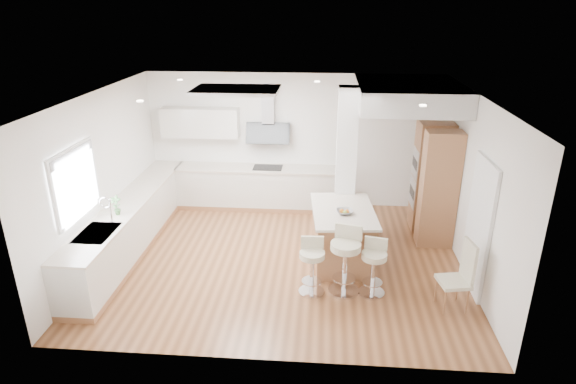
# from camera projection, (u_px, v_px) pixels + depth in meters

# --- Properties ---
(ground) EXTENTS (6.00, 6.00, 0.00)m
(ground) POSITION_uv_depth(u_px,v_px,m) (282.00, 259.00, 8.25)
(ground) COLOR #925B36
(ground) RESTS_ON ground
(ceiling) EXTENTS (6.00, 5.00, 0.02)m
(ceiling) POSITION_uv_depth(u_px,v_px,m) (282.00, 259.00, 8.25)
(ceiling) COLOR silver
(ceiling) RESTS_ON ground
(wall_back) EXTENTS (6.00, 0.04, 2.80)m
(wall_back) POSITION_uv_depth(u_px,v_px,m) (293.00, 141.00, 10.05)
(wall_back) COLOR white
(wall_back) RESTS_ON ground
(wall_left) EXTENTS (0.04, 5.00, 2.80)m
(wall_left) POSITION_uv_depth(u_px,v_px,m) (102.00, 178.00, 7.95)
(wall_left) COLOR white
(wall_left) RESTS_ON ground
(wall_right) EXTENTS (0.04, 5.00, 2.80)m
(wall_right) POSITION_uv_depth(u_px,v_px,m) (473.00, 188.00, 7.51)
(wall_right) COLOR white
(wall_right) RESTS_ON ground
(skylight) EXTENTS (4.10, 2.10, 0.06)m
(skylight) POSITION_uv_depth(u_px,v_px,m) (237.00, 90.00, 7.84)
(skylight) COLOR white
(skylight) RESTS_ON ground
(window_left) EXTENTS (0.06, 1.28, 1.07)m
(window_left) POSITION_uv_depth(u_px,v_px,m) (75.00, 180.00, 7.01)
(window_left) COLOR white
(window_left) RESTS_ON ground
(doorway_right) EXTENTS (0.05, 1.00, 2.10)m
(doorway_right) POSITION_uv_depth(u_px,v_px,m) (479.00, 228.00, 7.11)
(doorway_right) COLOR #4C453C
(doorway_right) RESTS_ON ground
(counter_left) EXTENTS (0.63, 4.50, 1.35)m
(counter_left) POSITION_uv_depth(u_px,v_px,m) (131.00, 224.00, 8.49)
(counter_left) COLOR #A56F46
(counter_left) RESTS_ON ground
(counter_back) EXTENTS (3.62, 0.63, 2.50)m
(counter_back) POSITION_uv_depth(u_px,v_px,m) (249.00, 176.00, 10.12)
(counter_back) COLOR #A56F46
(counter_back) RESTS_ON ground
(pillar) EXTENTS (0.35, 0.35, 2.80)m
(pillar) POSITION_uv_depth(u_px,v_px,m) (346.00, 166.00, 8.54)
(pillar) COLOR white
(pillar) RESTS_ON ground
(soffit) EXTENTS (1.78, 2.20, 0.40)m
(soffit) POSITION_uv_depth(u_px,v_px,m) (408.00, 94.00, 8.43)
(soffit) COLOR silver
(soffit) RESTS_ON ground
(oven_column) EXTENTS (0.63, 1.21, 2.10)m
(oven_column) POSITION_uv_depth(u_px,v_px,m) (434.00, 181.00, 8.80)
(oven_column) COLOR #A56F46
(oven_column) RESTS_ON ground
(peninsula) EXTENTS (1.13, 1.60, 1.00)m
(peninsula) POSITION_uv_depth(u_px,v_px,m) (342.00, 235.00, 8.08)
(peninsula) COLOR #A56F46
(peninsula) RESTS_ON ground
(bar_stool_a) EXTENTS (0.41, 0.41, 0.88)m
(bar_stool_a) POSITION_uv_depth(u_px,v_px,m) (312.00, 263.00, 7.15)
(bar_stool_a) COLOR silver
(bar_stool_a) RESTS_ON ground
(bar_stool_b) EXTENTS (0.57, 0.57, 1.05)m
(bar_stool_b) POSITION_uv_depth(u_px,v_px,m) (346.00, 257.00, 7.14)
(bar_stool_b) COLOR silver
(bar_stool_b) RESTS_ON ground
(bar_stool_c) EXTENTS (0.46, 0.46, 0.87)m
(bar_stool_c) POSITION_uv_depth(u_px,v_px,m) (374.00, 264.00, 7.12)
(bar_stool_c) COLOR silver
(bar_stool_c) RESTS_ON ground
(dining_chair) EXTENTS (0.47, 0.47, 1.05)m
(dining_chair) POSITION_uv_depth(u_px,v_px,m) (461.00, 273.00, 6.76)
(dining_chair) COLOR beige
(dining_chair) RESTS_ON ground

